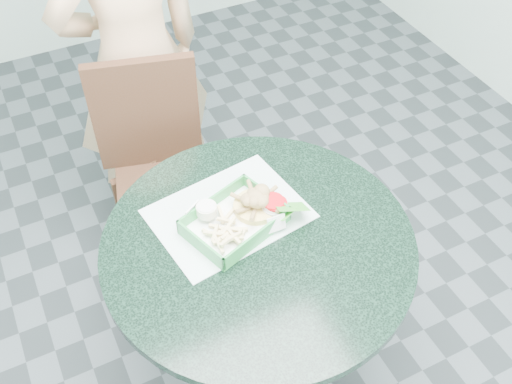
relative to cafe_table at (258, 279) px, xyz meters
name	(u,v)px	position (x,y,z in m)	size (l,w,h in m)	color
floor	(258,370)	(0.00, 0.00, -0.58)	(4.00, 5.00, 0.02)	#303335
cafe_table	(258,279)	(0.00, 0.00, 0.00)	(0.90, 0.90, 0.75)	black
dining_chair	(160,163)	(-0.08, 0.68, -0.05)	(0.39, 0.39, 0.93)	#3F1C0F
diner_person	(133,44)	(-0.04, 0.95, 0.30)	(0.64, 0.42, 1.77)	#E3B185
placemat	(229,218)	(-0.03, 0.13, 0.17)	(0.43, 0.32, 0.00)	silver
food_basket	(235,228)	(-0.04, 0.07, 0.19)	(0.27, 0.20, 0.05)	#2A8E41
crab_sandwich	(261,211)	(0.04, 0.07, 0.22)	(0.13, 0.13, 0.08)	#D3BA62
fries_pile	(221,228)	(-0.08, 0.07, 0.21)	(0.11, 0.12, 0.04)	beige
sauce_ramekin	(211,208)	(-0.08, 0.15, 0.22)	(0.06, 0.06, 0.03)	silver
garnish_cup	(282,221)	(0.08, 0.02, 0.21)	(0.11, 0.11, 0.05)	silver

